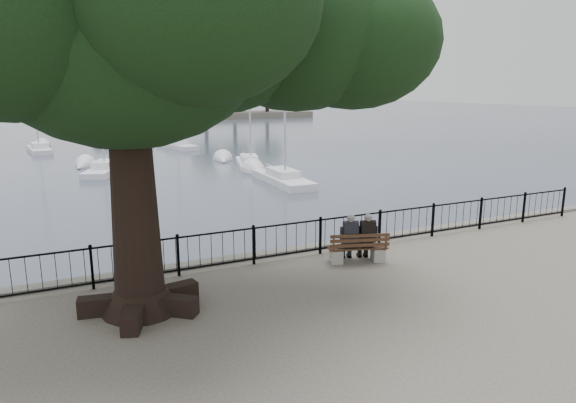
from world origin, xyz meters
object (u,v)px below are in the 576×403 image
person_left (349,239)px  tree (166,13)px  lion_monument (120,118)px  bench (358,251)px  person_right (366,239)px

person_left → tree: tree is taller
tree → lion_monument: 49.49m
lion_monument → person_left: bearing=-90.7°
person_left → tree: bearing=-172.2°
bench → tree: size_ratio=0.15×
person_left → person_right: size_ratio=1.00×
person_right → lion_monument: (0.17, 48.46, 0.57)m
bench → lion_monument: (0.44, 48.47, 0.89)m
bench → person_left: 0.40m
bench → tree: bearing=-174.3°
person_left → lion_monument: size_ratio=0.15×
person_left → person_right: 0.46m
bench → person_left: person_left is taller
person_left → tree: 7.18m
tree → lion_monument: (5.34, 48.97, -4.80)m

